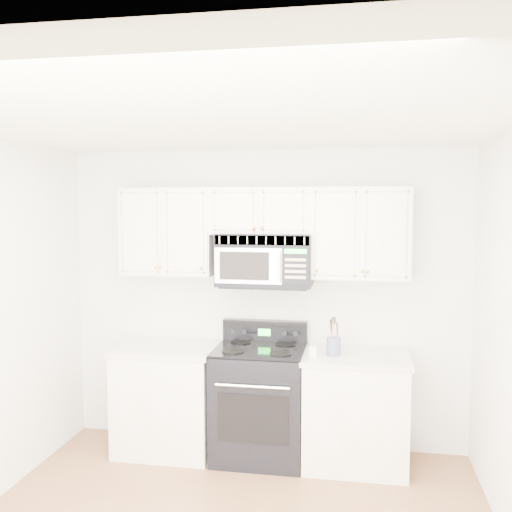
# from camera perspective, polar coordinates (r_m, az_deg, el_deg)

# --- Properties ---
(room) EXTENTS (3.51, 3.51, 2.61)m
(room) POSITION_cam_1_polar(r_m,az_deg,el_deg) (3.36, -3.92, -9.11)
(room) COLOR brown
(room) RESTS_ON ground
(base_cabinet_left) EXTENTS (0.86, 0.65, 0.92)m
(base_cabinet_left) POSITION_cam_1_polar(r_m,az_deg,el_deg) (5.15, -8.79, -14.19)
(base_cabinet_left) COLOR silver
(base_cabinet_left) RESTS_ON ground
(base_cabinet_right) EXTENTS (0.86, 0.65, 0.92)m
(base_cabinet_right) POSITION_cam_1_polar(r_m,az_deg,el_deg) (4.90, 9.88, -15.24)
(base_cabinet_right) COLOR silver
(base_cabinet_right) RESTS_ON ground
(range) EXTENTS (0.75, 0.68, 1.12)m
(range) POSITION_cam_1_polar(r_m,az_deg,el_deg) (4.94, 0.39, -14.27)
(range) COLOR black
(range) RESTS_ON ground
(upper_cabinets) EXTENTS (2.44, 0.37, 0.75)m
(upper_cabinets) POSITION_cam_1_polar(r_m,az_deg,el_deg) (4.81, 0.59, 2.84)
(upper_cabinets) COLOR silver
(upper_cabinets) RESTS_ON ground
(microwave) EXTENTS (0.79, 0.45, 0.44)m
(microwave) POSITION_cam_1_polar(r_m,az_deg,el_deg) (4.79, 0.91, -0.34)
(microwave) COLOR black
(microwave) RESTS_ON ground
(utensil_crock) EXTENTS (0.11, 0.11, 0.31)m
(utensil_crock) POSITION_cam_1_polar(r_m,az_deg,el_deg) (4.68, 7.76, -8.87)
(utensil_crock) COLOR slate
(utensil_crock) RESTS_ON base_cabinet_right
(shaker_salt) EXTENTS (0.04, 0.04, 0.11)m
(shaker_salt) POSITION_cam_1_polar(r_m,az_deg,el_deg) (4.62, 5.59, -9.32)
(shaker_salt) COLOR white
(shaker_salt) RESTS_ON base_cabinet_right
(shaker_pepper) EXTENTS (0.04, 0.04, 0.11)m
(shaker_pepper) POSITION_cam_1_polar(r_m,az_deg,el_deg) (4.62, 5.89, -9.35)
(shaker_pepper) COLOR white
(shaker_pepper) RESTS_ON base_cabinet_right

